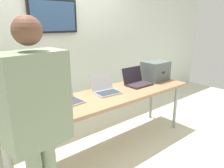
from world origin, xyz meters
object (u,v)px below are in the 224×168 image
at_px(equipment_box, 155,71).
at_px(laptop_station_1, 65,97).
at_px(laptop_station_2, 105,89).
at_px(person, 36,115).
at_px(workbench, 105,100).
at_px(laptop_station_3, 137,81).
at_px(laptop_station_0, 12,111).
at_px(coffee_mug, 61,113).

distance_m(equipment_box, laptop_station_1, 1.60).
xyz_separation_m(equipment_box, laptop_station_2, (-1.02, 0.01, -0.10)).
height_order(laptop_station_1, person, person).
height_order(equipment_box, person, person).
xyz_separation_m(workbench, equipment_box, (1.10, 0.08, 0.21)).
distance_m(workbench, laptop_station_3, 0.68).
height_order(equipment_box, laptop_station_0, equipment_box).
distance_m(laptop_station_3, coffee_mug, 1.44).
bearing_deg(workbench, coffee_mug, -161.14).
bearing_deg(person, laptop_station_0, 88.93).
bearing_deg(coffee_mug, workbench, 18.86).
bearing_deg(laptop_station_1, workbench, -12.19).
height_order(laptop_station_0, coffee_mug, laptop_station_0).
bearing_deg(laptop_station_2, equipment_box, -0.67).
bearing_deg(laptop_station_2, laptop_station_0, 178.97).
distance_m(laptop_station_0, laptop_station_1, 0.59).
xyz_separation_m(workbench, laptop_station_2, (0.08, 0.09, 0.11)).
distance_m(equipment_box, laptop_station_0, 2.19).
relative_size(workbench, laptop_station_1, 7.77).
distance_m(workbench, laptop_station_2, 0.16).
bearing_deg(equipment_box, workbench, -175.89).
bearing_deg(laptop_station_0, workbench, -5.86).
bearing_deg(person, laptop_station_1, 50.22).
relative_size(laptop_station_3, person, 0.22).
xyz_separation_m(laptop_station_2, coffee_mug, (-0.81, -0.34, -0.01)).
distance_m(workbench, equipment_box, 1.12).
relative_size(laptop_station_0, coffee_mug, 4.20).
relative_size(laptop_station_1, person, 0.20).
height_order(laptop_station_2, person, person).
xyz_separation_m(laptop_station_0, laptop_station_3, (1.76, -0.03, 0.01)).
xyz_separation_m(laptop_station_2, laptop_station_3, (0.59, -0.01, 0.00)).
relative_size(laptop_station_1, laptop_station_3, 0.91).
bearing_deg(laptop_station_2, laptop_station_3, -1.18).
height_order(equipment_box, laptop_station_3, equipment_box).
bearing_deg(laptop_station_1, laptop_station_3, -1.41).
bearing_deg(laptop_station_0, laptop_station_1, -0.44).
height_order(laptop_station_1, laptop_station_3, laptop_station_1).
bearing_deg(laptop_station_1, coffee_mug, -123.23).
bearing_deg(person, equipment_box, 17.63).
xyz_separation_m(laptop_station_1, laptop_station_3, (1.17, -0.03, -0.00)).
bearing_deg(coffee_mug, equipment_box, 10.18).
bearing_deg(laptop_station_1, person, -129.78).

